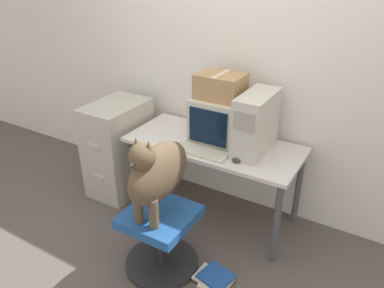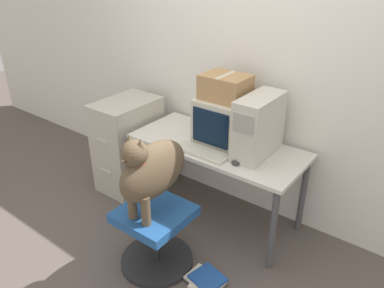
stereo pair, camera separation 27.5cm
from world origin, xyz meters
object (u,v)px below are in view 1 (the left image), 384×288
at_px(pc_tower, 256,123).
at_px(book_stack_floor, 215,279).
at_px(crt_monitor, 219,119).
at_px(dog, 157,172).
at_px(filing_cabinet, 119,148).
at_px(keyboard, 199,151).
at_px(cardboard_box, 220,86).
at_px(office_chair, 161,237).

height_order(pc_tower, book_stack_floor, pc_tower).
height_order(crt_monitor, pc_tower, pc_tower).
bearing_deg(dog, filing_cabinet, 144.63).
bearing_deg(book_stack_floor, pc_tower, 94.44).
relative_size(keyboard, filing_cabinet, 0.52).
bearing_deg(crt_monitor, cardboard_box, 90.00).
height_order(crt_monitor, keyboard, crt_monitor).
distance_m(keyboard, dog, 0.53).
bearing_deg(keyboard, crt_monitor, 87.76).
bearing_deg(office_chair, pc_tower, 64.75).
distance_m(office_chair, book_stack_floor, 0.48).
relative_size(crt_monitor, cardboard_box, 1.11).
bearing_deg(crt_monitor, filing_cabinet, -170.81).
relative_size(pc_tower, book_stack_floor, 1.70).
relative_size(keyboard, dog, 0.73).
distance_m(crt_monitor, dog, 0.83).
bearing_deg(office_chair, book_stack_floor, 6.89).
relative_size(crt_monitor, office_chair, 0.73).
distance_m(pc_tower, office_chair, 1.10).
xyz_separation_m(keyboard, book_stack_floor, (0.40, -0.47, -0.70)).
bearing_deg(dog, office_chair, 90.00).
distance_m(dog, filing_cabinet, 1.21).
distance_m(filing_cabinet, book_stack_floor, 1.55).
distance_m(dog, book_stack_floor, 0.89).
relative_size(crt_monitor, pc_tower, 0.83).
xyz_separation_m(crt_monitor, cardboard_box, (-0.00, 0.00, 0.28)).
height_order(filing_cabinet, cardboard_box, cardboard_box).
bearing_deg(book_stack_floor, filing_cabinet, 155.76).
xyz_separation_m(cardboard_box, book_stack_floor, (0.39, -0.77, -1.14)).
relative_size(dog, cardboard_box, 1.77).
height_order(pc_tower, filing_cabinet, pc_tower).
height_order(office_chair, filing_cabinet, filing_cabinet).
xyz_separation_m(pc_tower, book_stack_floor, (0.06, -0.72, -0.92)).
distance_m(cardboard_box, book_stack_floor, 1.43).
relative_size(keyboard, office_chair, 0.85).
distance_m(keyboard, office_chair, 0.70).
bearing_deg(pc_tower, filing_cabinet, -175.19).
relative_size(dog, filing_cabinet, 0.71).
height_order(crt_monitor, book_stack_floor, crt_monitor).
height_order(pc_tower, office_chair, pc_tower).
height_order(keyboard, filing_cabinet, filing_cabinet).
distance_m(filing_cabinet, cardboard_box, 1.22).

